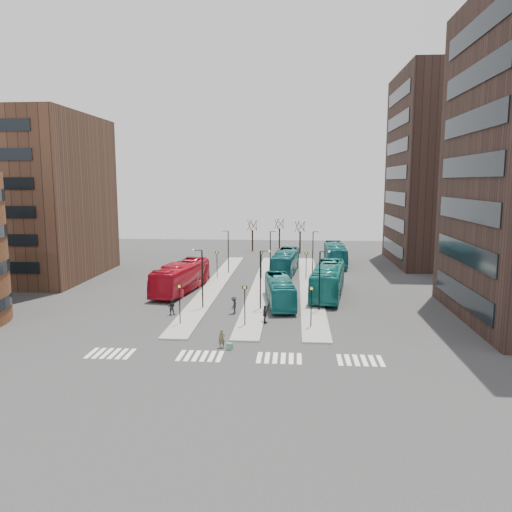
# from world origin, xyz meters

# --- Properties ---
(ground) EXTENTS (160.00, 160.00, 0.00)m
(ground) POSITION_xyz_m (0.00, 0.00, 0.00)
(ground) COLOR #29292C
(ground) RESTS_ON ground
(island_left) EXTENTS (2.50, 45.00, 0.15)m
(island_left) POSITION_xyz_m (-4.00, 30.00, 0.07)
(island_left) COLOR gray
(island_left) RESTS_ON ground
(island_mid) EXTENTS (2.50, 45.00, 0.15)m
(island_mid) POSITION_xyz_m (2.00, 30.00, 0.07)
(island_mid) COLOR gray
(island_mid) RESTS_ON ground
(island_right) EXTENTS (2.50, 45.00, 0.15)m
(island_right) POSITION_xyz_m (8.00, 30.00, 0.07)
(island_right) COLOR gray
(island_right) RESTS_ON ground
(suitcase) EXTENTS (0.50, 0.44, 0.54)m
(suitcase) POSITION_xyz_m (1.03, 5.63, 0.27)
(suitcase) COLOR navy
(suitcase) RESTS_ON ground
(red_bus) EXTENTS (4.86, 12.98, 3.53)m
(red_bus) POSITION_xyz_m (-7.49, 25.98, 1.77)
(red_bus) COLOR #AB0D1D
(red_bus) RESTS_ON ground
(teal_bus_a) EXTENTS (3.81, 10.91, 2.98)m
(teal_bus_a) POSITION_xyz_m (4.50, 20.59, 1.49)
(teal_bus_a) COLOR #146264
(teal_bus_a) RESTS_ON ground
(teal_bus_b) EXTENTS (4.06, 12.27, 3.35)m
(teal_bus_b) POSITION_xyz_m (4.73, 38.91, 1.68)
(teal_bus_b) COLOR #12575D
(teal_bus_b) RESTS_ON ground
(teal_bus_c) EXTENTS (4.92, 13.51, 3.68)m
(teal_bus_c) POSITION_xyz_m (9.93, 25.12, 1.84)
(teal_bus_c) COLOR #16716C
(teal_bus_c) RESTS_ON ground
(teal_bus_d) EXTENTS (2.92, 12.37, 3.44)m
(teal_bus_d) POSITION_xyz_m (12.44, 46.90, 1.72)
(teal_bus_d) COLOR #15686D
(teal_bus_d) RESTS_ON ground
(traveller) EXTENTS (0.57, 0.40, 1.50)m
(traveller) POSITION_xyz_m (0.36, 6.03, 0.75)
(traveller) COLOR brown
(traveller) RESTS_ON ground
(commuter_a) EXTENTS (0.81, 0.64, 1.63)m
(commuter_a) POSITION_xyz_m (-6.08, 15.50, 0.81)
(commuter_a) COLOR black
(commuter_a) RESTS_ON ground
(commuter_b) EXTENTS (0.73, 1.07, 1.69)m
(commuter_b) POSITION_xyz_m (3.37, 13.26, 0.84)
(commuter_b) COLOR black
(commuter_b) RESTS_ON ground
(commuter_c) EXTENTS (0.81, 1.20, 1.72)m
(commuter_c) POSITION_xyz_m (0.05, 16.46, 0.86)
(commuter_c) COLOR black
(commuter_c) RESTS_ON ground
(crosswalk_stripes) EXTENTS (22.35, 2.40, 0.01)m
(crosswalk_stripes) POSITION_xyz_m (1.75, 4.00, 0.01)
(crosswalk_stripes) COLOR silver
(crosswalk_stripes) RESTS_ON ground
(office_block) EXTENTS (25.00, 20.12, 22.00)m
(office_block) POSITION_xyz_m (-34.00, 33.98, 11.00)
(office_block) COLOR #4E3224
(office_block) RESTS_ON ground
(tower_far) EXTENTS (20.12, 20.00, 30.00)m
(tower_far) POSITION_xyz_m (31.98, 50.00, 15.00)
(tower_far) COLOR #32221C
(tower_far) RESTS_ON ground
(sign_poles) EXTENTS (12.45, 22.12, 3.65)m
(sign_poles) POSITION_xyz_m (1.60, 23.00, 2.41)
(sign_poles) COLOR black
(sign_poles) RESTS_ON ground
(lamp_posts) EXTENTS (14.04, 20.24, 6.12)m
(lamp_posts) POSITION_xyz_m (2.64, 28.00, 3.58)
(lamp_posts) COLOR black
(lamp_posts) RESTS_ON ground
(bare_trees) EXTENTS (10.97, 8.14, 5.90)m
(bare_trees) POSITION_xyz_m (2.67, 62.67, 2.72)
(bare_trees) COLOR black
(bare_trees) RESTS_ON ground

